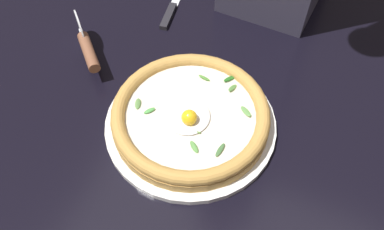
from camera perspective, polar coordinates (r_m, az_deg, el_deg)
ground_plane at (r=0.66m, az=-0.83°, el=-3.52°), size 2.40×2.40×0.03m
pizza_plate at (r=0.65m, az=-0.00°, el=-1.35°), size 0.30×0.30×0.01m
pizza at (r=0.63m, az=-0.00°, el=-0.07°), size 0.27×0.27×0.05m
pizza_cutter at (r=0.76m, az=-15.92°, el=10.29°), size 0.12×0.12×0.08m
table_knife at (r=0.87m, az=-3.08°, el=16.05°), size 0.21×0.05×0.01m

